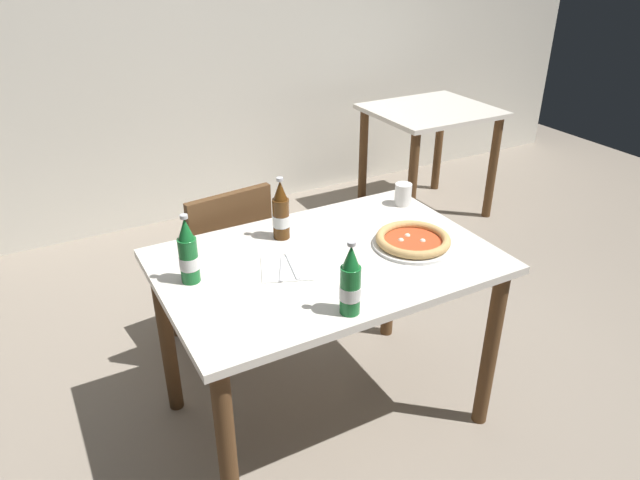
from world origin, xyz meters
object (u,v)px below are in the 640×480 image
object	(u,v)px
beer_bottle_left	(350,283)
napkin_with_cutlery	(287,268)
dining_table_main	(326,285)
beer_bottle_center	(188,254)
beer_bottle_right	(281,213)
chair_behind_table	(223,261)
paper_cup	(403,194)
dining_table_background	(429,131)
pizza_margherita_near	(413,241)

from	to	relation	value
beer_bottle_left	napkin_with_cutlery	size ratio (longest dim) A/B	1.05
dining_table_main	beer_bottle_center	xyz separation A→B (m)	(-0.48, 0.08, 0.22)
dining_table_main	beer_bottle_right	xyz separation A→B (m)	(-0.07, 0.22, 0.22)
chair_behind_table	beer_bottle_left	xyz separation A→B (m)	(0.09, -0.94, 0.37)
beer_bottle_left	beer_bottle_center	distance (m)	0.56
chair_behind_table	paper_cup	world-z (taller)	chair_behind_table
beer_bottle_center	napkin_with_cutlery	xyz separation A→B (m)	(0.32, -0.08, -0.10)
dining_table_main	paper_cup	distance (m)	0.60
dining_table_background	pizza_margherita_near	xyz separation A→B (m)	(-1.27, -1.50, 0.18)
dining_table_main	beer_bottle_center	bearing A→B (deg)	170.13
pizza_margherita_near	beer_bottle_center	bearing A→B (deg)	168.99
pizza_margherita_near	paper_cup	xyz separation A→B (m)	(0.19, 0.33, 0.03)
chair_behind_table	beer_bottle_left	size ratio (longest dim) A/B	3.44
chair_behind_table	beer_bottle_right	distance (m)	0.55
dining_table_background	paper_cup	xyz separation A→B (m)	(-1.08, -1.17, 0.21)
pizza_margherita_near	paper_cup	distance (m)	0.38
chair_behind_table	paper_cup	xyz separation A→B (m)	(0.71, -0.36, 0.32)
beer_bottle_left	napkin_with_cutlery	world-z (taller)	beer_bottle_left
beer_bottle_left	beer_bottle_center	size ratio (longest dim) A/B	1.00
dining_table_background	dining_table_main	bearing A→B (deg)	-138.31
pizza_margherita_near	beer_bottle_right	size ratio (longest dim) A/B	1.23
napkin_with_cutlery	beer_bottle_left	bearing A→B (deg)	-80.57
beer_bottle_left	napkin_with_cutlery	distance (m)	0.35
dining_table_main	beer_bottle_center	size ratio (longest dim) A/B	4.86
dining_table_background	paper_cup	distance (m)	1.61
dining_table_main	chair_behind_table	world-z (taller)	chair_behind_table
paper_cup	dining_table_main	bearing A→B (deg)	-154.06
pizza_margherita_near	napkin_with_cutlery	bearing A→B (deg)	171.38
beer_bottle_left	napkin_with_cutlery	bearing A→B (deg)	99.43
dining_table_main	dining_table_background	xyz separation A→B (m)	(1.60, 1.43, -0.04)
beer_bottle_center	napkin_with_cutlery	size ratio (longest dim) A/B	1.05
pizza_margherita_near	beer_bottle_right	world-z (taller)	beer_bottle_right
chair_behind_table	beer_bottle_right	world-z (taller)	beer_bottle_right
chair_behind_table	beer_bottle_left	bearing A→B (deg)	88.67
dining_table_background	chair_behind_table	bearing A→B (deg)	-155.55
napkin_with_cutlery	chair_behind_table	bearing A→B (deg)	93.28
chair_behind_table	dining_table_background	world-z (taller)	chair_behind_table
beer_bottle_left	chair_behind_table	bearing A→B (deg)	95.46
chair_behind_table	dining_table_background	distance (m)	1.97
pizza_margherita_near	napkin_with_cutlery	distance (m)	0.49
dining_table_background	paper_cup	bearing A→B (deg)	-132.69
pizza_margherita_near	beer_bottle_left	world-z (taller)	beer_bottle_left
chair_behind_table	pizza_margherita_near	bearing A→B (deg)	120.60
chair_behind_table	beer_bottle_center	world-z (taller)	beer_bottle_center
dining_table_background	beer_bottle_left	distance (m)	2.46
pizza_margherita_near	beer_bottle_left	xyz separation A→B (m)	(-0.43, -0.26, 0.08)
dining_table_background	beer_bottle_right	distance (m)	2.08
beer_bottle_left	napkin_with_cutlery	xyz separation A→B (m)	(-0.05, 0.33, -0.10)
beer_bottle_right	paper_cup	bearing A→B (deg)	2.65
dining_table_background	napkin_with_cutlery	world-z (taller)	napkin_with_cutlery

